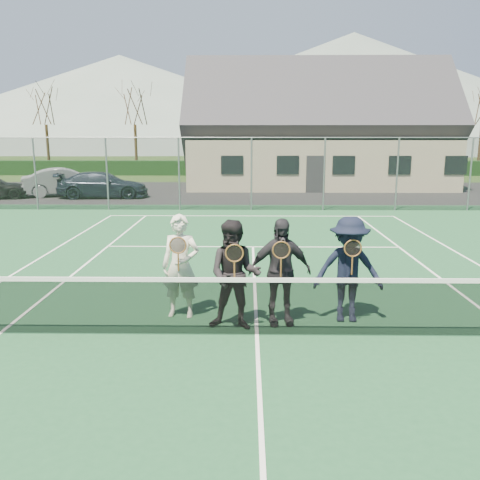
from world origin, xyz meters
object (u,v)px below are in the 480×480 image
(car_b, at_px, (66,182))
(player_b, at_px, (235,275))
(car_c, at_px, (103,185))
(player_c, at_px, (280,272))
(player_d, at_px, (348,270))
(tennis_net, at_px, (257,304))
(clubhouse, at_px, (317,120))
(player_a, at_px, (181,266))

(car_b, distance_m, player_b, 20.34)
(car_c, relative_size, player_b, 2.47)
(player_c, relative_size, player_d, 1.00)
(car_c, relative_size, tennis_net, 0.38)
(clubhouse, bearing_deg, tennis_net, -99.46)
(tennis_net, xyz_separation_m, player_b, (-0.36, 0.30, 0.38))
(car_c, bearing_deg, tennis_net, -160.94)
(tennis_net, bearing_deg, player_c, 54.14)
(car_b, relative_size, player_b, 2.40)
(tennis_net, bearing_deg, clubhouse, 80.54)
(car_c, relative_size, player_d, 2.47)
(clubhouse, xyz_separation_m, player_c, (-3.62, -23.47, -3.07))
(car_b, height_order, player_d, player_d)
(player_a, distance_m, player_b, 1.10)
(tennis_net, bearing_deg, player_b, 139.46)
(tennis_net, height_order, player_d, player_d)
(player_b, height_order, player_d, same)
(player_b, bearing_deg, player_d, 11.09)
(car_c, bearing_deg, clubhouse, -64.60)
(player_b, bearing_deg, clubhouse, 79.58)
(player_d, bearing_deg, player_b, -168.91)
(player_d, bearing_deg, player_c, -172.76)
(car_b, height_order, tennis_net, car_b)
(player_a, height_order, player_b, same)
(player_c, height_order, player_d, same)
(clubhouse, distance_m, player_d, 23.65)
(car_c, relative_size, player_c, 2.47)
(clubhouse, bearing_deg, player_c, -98.76)
(car_c, distance_m, player_b, 18.74)
(car_c, distance_m, clubhouse, 13.46)
(player_c, bearing_deg, car_c, 114.42)
(player_a, xyz_separation_m, player_d, (2.85, -0.17, -0.00))
(tennis_net, bearing_deg, car_c, 112.72)
(car_c, height_order, player_b, player_b)
(tennis_net, height_order, player_c, player_c)
(player_a, xyz_separation_m, player_b, (0.95, -0.55, -0.00))
(car_b, xyz_separation_m, tennis_net, (9.51, -18.47, -0.17))
(player_b, bearing_deg, tennis_net, -40.54)
(car_c, xyz_separation_m, tennis_net, (7.40, -17.67, -0.10))
(player_d, bearing_deg, player_a, 176.54)
(clubhouse, bearing_deg, player_b, -100.42)
(car_b, distance_m, car_c, 2.26)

